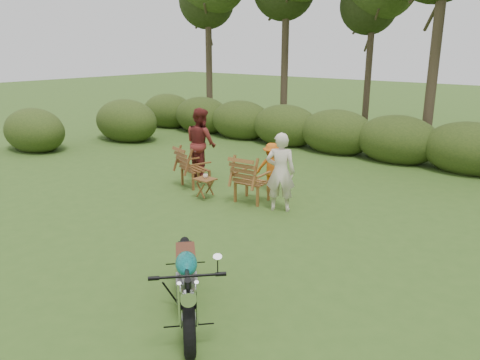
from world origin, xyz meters
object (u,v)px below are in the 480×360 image
Objects in this scene: lawn_chair_left at (196,186)px; side_table at (205,189)px; motorcycle at (188,312)px; lawn_chair_right at (252,201)px; cup at (206,176)px; adult_a at (280,210)px; child at (271,191)px; adult_b at (202,177)px.

lawn_chair_left reaches higher than side_table.
motorcycle is 4.63m from lawn_chair_right.
cup reaches higher than side_table.
lawn_chair_left is 1.07m from side_table.
lawn_chair_right is at bearing 26.38° from cup.
child is (-0.93, 1.01, 0.00)m from adult_a.
cup is 1.81m from adult_b.
side_table is 0.29× the size of adult_a.
adult_b is at bearing 175.05° from motorcycle.
adult_b is (-4.32, 4.85, 0.00)m from motorcycle.
child reaches higher than lawn_chair_right.
lawn_chair_right is 0.82m from adult_a.
lawn_chair_right is (-2.10, 4.13, 0.00)m from motorcycle.
adult_b reaches higher than lawn_chair_left.
motorcycle is 4.64× the size of side_table.
adult_a reaches higher than lawn_chair_left.
child is at bearing -89.27° from lawn_chair_right.
cup is (-0.03, 0.05, 0.28)m from side_table.
lawn_chair_right is 0.58× the size of adult_b.
child is (0.85, 1.39, -0.52)m from cup.
lawn_chair_right reaches higher than lawn_chair_left.
lawn_chair_right is 0.92m from child.
child is (1.69, 0.85, 0.00)m from lawn_chair_left.
motorcycle is at bearing -49.92° from side_table.
motorcycle is 4.72m from side_table.
cup is 0.06× the size of adult_b.
side_table is (-3.03, 3.60, 0.24)m from motorcycle.
motorcycle is at bearing -50.06° from cup.
cup is at bearing 20.05° from lawn_chair_right.
lawn_chair_right is 9.50× the size of cup.
cup is 0.07× the size of adult_a.
motorcycle is 4.23m from adult_a.
adult_a is at bearing 13.63° from side_table.
cup is (-0.96, -0.48, 0.52)m from lawn_chair_right.
adult_b is at bearing -21.64° from child.
adult_a is at bearing -178.05° from adult_b.
side_table is 0.29m from cup.
adult_a is at bearing 11.91° from cup.
cup is (0.84, -0.54, 0.52)m from lawn_chair_left.
adult_b is at bearing 135.85° from side_table.
lawn_chair_left is at bearing -8.19° from lawn_chair_right.
adult_b is at bearing -44.07° from adult_a.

